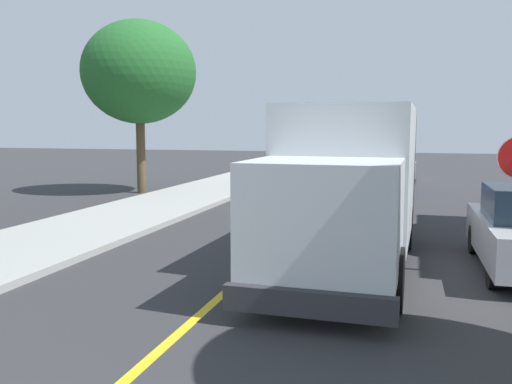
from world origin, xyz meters
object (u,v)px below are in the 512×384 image
at_px(parked_car_far, 397,165).
at_px(parked_car_near, 366,194).
at_px(box_truck, 349,179).
at_px(street_tree_down_block, 139,72).
at_px(parked_car_mid, 378,174).

bearing_deg(parked_car_far, parked_car_near, -92.53).
height_order(box_truck, street_tree_down_block, street_tree_down_block).
distance_m(parked_car_mid, street_tree_down_block, 10.92).
height_order(parked_car_near, street_tree_down_block, street_tree_down_block).
relative_size(parked_car_near, parked_car_mid, 1.00).
relative_size(parked_car_mid, street_tree_down_block, 0.62).
relative_size(parked_car_mid, parked_car_far, 1.01).
distance_m(box_truck, parked_car_far, 19.16).
relative_size(box_truck, parked_car_far, 1.64).
bearing_deg(parked_car_mid, street_tree_down_block, -162.62).
bearing_deg(parked_car_far, parked_car_mid, -96.29).
distance_m(parked_car_near, parked_car_mid, 7.36).
bearing_deg(parked_car_far, street_tree_down_block, -138.95).
height_order(box_truck, parked_car_near, box_truck).
xyz_separation_m(parked_car_far, street_tree_down_block, (-10.27, -8.94, 4.22)).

